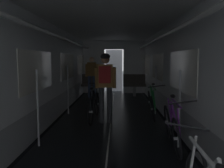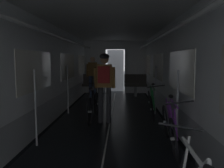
{
  "view_description": "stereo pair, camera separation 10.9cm",
  "coord_description": "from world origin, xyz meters",
  "px_view_note": "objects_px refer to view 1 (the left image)",
  "views": [
    {
      "loc": [
        0.17,
        -2.04,
        1.58
      ],
      "look_at": [
        0.0,
        5.15,
        0.83
      ],
      "focal_mm": 37.72,
      "sensor_mm": 36.0,
      "label": 1
    },
    {
      "loc": [
        0.28,
        -2.03,
        1.58
      ],
      "look_at": [
        0.0,
        5.15,
        0.83
      ],
      "focal_mm": 37.72,
      "sensor_mm": 36.0,
      "label": 2
    }
  ],
  "objects_px": {
    "bench_seat_far_right": "(134,83)",
    "bicycle_purple": "(172,126)",
    "person_cyclist_aisle": "(105,80)",
    "bicycle_black_in_aisle": "(94,106)",
    "person_standing_near_bench": "(92,74)",
    "bicycle_green": "(152,103)",
    "bench_seat_far_left": "(93,83)"
  },
  "relations": [
    {
      "from": "bicycle_green",
      "to": "person_standing_near_bench",
      "type": "bearing_deg",
      "value": 120.88
    },
    {
      "from": "person_cyclist_aisle",
      "to": "person_standing_near_bench",
      "type": "bearing_deg",
      "value": 100.89
    },
    {
      "from": "bench_seat_far_left",
      "to": "person_standing_near_bench",
      "type": "xyz_separation_m",
      "value": [
        0.0,
        -0.38,
        0.41
      ]
    },
    {
      "from": "bicycle_black_in_aisle",
      "to": "person_standing_near_bench",
      "type": "distance_m",
      "value": 3.81
    },
    {
      "from": "bicycle_purple",
      "to": "bicycle_black_in_aisle",
      "type": "relative_size",
      "value": 1.0
    },
    {
      "from": "bench_seat_far_right",
      "to": "bicycle_green",
      "type": "relative_size",
      "value": 0.58
    },
    {
      "from": "person_cyclist_aisle",
      "to": "bicycle_purple",
      "type": "bearing_deg",
      "value": -50.91
    },
    {
      "from": "bench_seat_far_right",
      "to": "person_cyclist_aisle",
      "type": "bearing_deg",
      "value": -103.23
    },
    {
      "from": "bicycle_green",
      "to": "bicycle_black_in_aisle",
      "type": "bearing_deg",
      "value": -166.19
    },
    {
      "from": "bench_seat_far_left",
      "to": "bicycle_black_in_aisle",
      "type": "height_order",
      "value": "bench_seat_far_left"
    },
    {
      "from": "bench_seat_far_left",
      "to": "bench_seat_far_right",
      "type": "distance_m",
      "value": 1.8
    },
    {
      "from": "bicycle_green",
      "to": "bicycle_black_in_aisle",
      "type": "distance_m",
      "value": 1.59
    },
    {
      "from": "bench_seat_far_left",
      "to": "bicycle_green",
      "type": "relative_size",
      "value": 0.58
    },
    {
      "from": "bicycle_green",
      "to": "person_cyclist_aisle",
      "type": "height_order",
      "value": "person_cyclist_aisle"
    },
    {
      "from": "bicycle_purple",
      "to": "person_cyclist_aisle",
      "type": "height_order",
      "value": "person_cyclist_aisle"
    },
    {
      "from": "person_cyclist_aisle",
      "to": "person_standing_near_bench",
      "type": "distance_m",
      "value": 4.07
    },
    {
      "from": "bench_seat_far_left",
      "to": "person_standing_near_bench",
      "type": "distance_m",
      "value": 0.55
    },
    {
      "from": "bench_seat_far_left",
      "to": "bicycle_purple",
      "type": "height_order",
      "value": "bicycle_purple"
    },
    {
      "from": "bench_seat_far_left",
      "to": "bicycle_purple",
      "type": "distance_m",
      "value": 6.3
    },
    {
      "from": "bench_seat_far_left",
      "to": "bicycle_black_in_aisle",
      "type": "distance_m",
      "value": 4.14
    },
    {
      "from": "bench_seat_far_left",
      "to": "person_standing_near_bench",
      "type": "relative_size",
      "value": 0.58
    },
    {
      "from": "person_cyclist_aisle",
      "to": "bicycle_black_in_aisle",
      "type": "bearing_deg",
      "value": 139.66
    },
    {
      "from": "bench_seat_far_right",
      "to": "person_cyclist_aisle",
      "type": "height_order",
      "value": "person_cyclist_aisle"
    },
    {
      "from": "bicycle_green",
      "to": "bicycle_purple",
      "type": "bearing_deg",
      "value": -88.82
    },
    {
      "from": "bicycle_purple",
      "to": "person_standing_near_bench",
      "type": "bearing_deg",
      "value": 110.2
    },
    {
      "from": "bench_seat_far_right",
      "to": "bicycle_purple",
      "type": "xyz_separation_m",
      "value": [
        0.25,
        -5.95,
        -0.19
      ]
    },
    {
      "from": "bench_seat_far_left",
      "to": "bicycle_purple",
      "type": "xyz_separation_m",
      "value": [
        2.05,
        -5.95,
        -0.19
      ]
    },
    {
      "from": "bench_seat_far_left",
      "to": "person_standing_near_bench",
      "type": "bearing_deg",
      "value": -89.59
    },
    {
      "from": "bicycle_black_in_aisle",
      "to": "person_standing_near_bench",
      "type": "bearing_deg",
      "value": 96.98
    },
    {
      "from": "bicycle_purple",
      "to": "bicycle_green",
      "type": "xyz_separation_m",
      "value": [
        -0.05,
        2.22,
        -0.0
      ]
    },
    {
      "from": "bench_seat_far_right",
      "to": "bicycle_purple",
      "type": "distance_m",
      "value": 5.96
    },
    {
      "from": "person_cyclist_aisle",
      "to": "bench_seat_far_right",
      "type": "bearing_deg",
      "value": 76.77
    }
  ]
}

